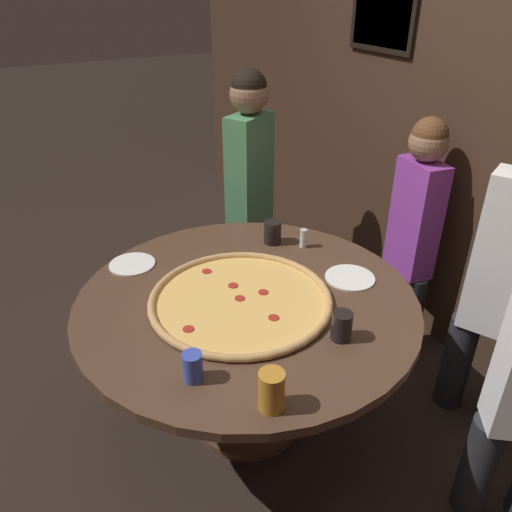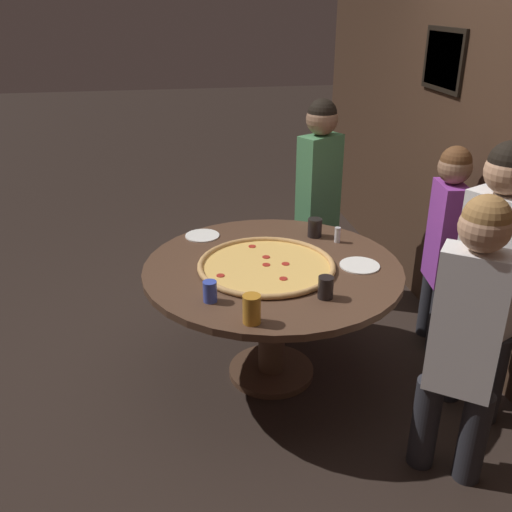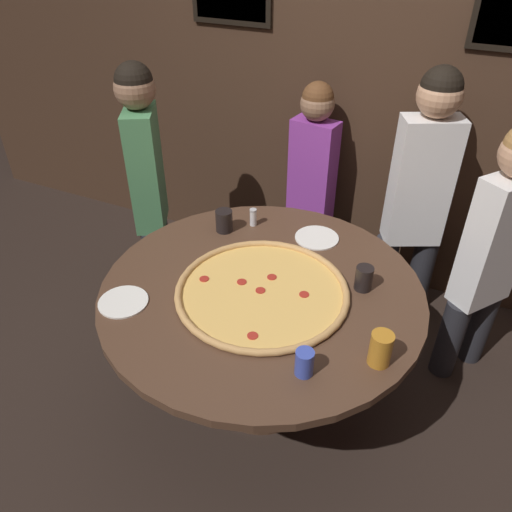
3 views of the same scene
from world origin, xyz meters
name	(u,v)px [view 1 (image 1 of 3)]	position (x,y,z in m)	size (l,w,h in m)	color
ground_plane	(248,419)	(0.00, 0.00, 0.00)	(24.00, 24.00, 0.00)	black
back_wall	(489,126)	(0.00, 1.33, 1.30)	(6.40, 0.08, 2.60)	#3D281C
dining_table	(247,324)	(0.00, 0.00, 0.60)	(1.47, 1.47, 0.74)	#4C3323
giant_pizza	(240,299)	(0.02, -0.04, 0.75)	(0.78, 0.78, 0.03)	#EAB75B
drink_cup_far_left	(273,232)	(-0.38, 0.35, 0.80)	(0.09, 0.09, 0.12)	black
drink_cup_centre_back	(193,367)	(0.35, -0.39, 0.79)	(0.07, 0.07, 0.11)	#384CB7
drink_cup_by_shaker	(342,326)	(0.41, 0.19, 0.80)	(0.08, 0.08, 0.12)	black
drink_cup_near_right	(272,391)	(0.59, -0.22, 0.81)	(0.09, 0.09, 0.14)	#BC7A23
white_plate_right_side	(350,278)	(0.09, 0.48, 0.74)	(0.23, 0.23, 0.01)	white
white_plate_beside_cup	(132,264)	(-0.50, -0.35, 0.74)	(0.22, 0.22, 0.01)	white
condiment_shaker	(303,238)	(-0.26, 0.46, 0.79)	(0.04, 0.04, 0.10)	silver
diner_centre_back	(414,223)	(-0.17, 1.13, 0.76)	(0.35, 0.20, 1.34)	#232328
diner_far_left	(250,178)	(-1.00, 0.55, 0.85)	(0.30, 0.39, 1.49)	#232328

